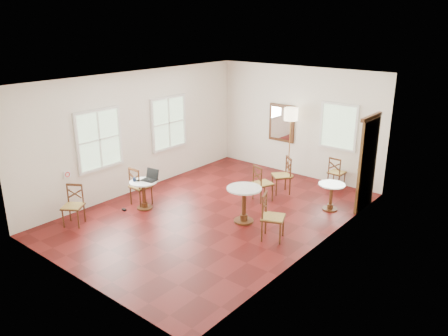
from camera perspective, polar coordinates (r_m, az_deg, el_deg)
name	(u,v)px	position (r m, az deg, el deg)	size (l,w,h in m)	color
ground	(216,213)	(10.07, -1.09, -5.82)	(7.00, 7.00, 0.00)	#56100E
room_shell	(221,129)	(9.68, -0.38, 5.03)	(5.02, 7.02, 3.01)	white
cafe_table_near	(144,192)	(10.31, -10.29, -3.03)	(0.63, 0.63, 0.67)	#4E2B13
cafe_table_mid	(244,201)	(9.47, 2.59, -4.25)	(0.75, 0.75, 0.79)	#4E2B13
cafe_table_back	(331,194)	(10.38, 13.64, -3.25)	(0.60, 0.60, 0.63)	#4E2B13
chair_near_a	(140,186)	(10.53, -10.79, -2.31)	(0.44, 0.44, 0.93)	#4E2B13
chair_near_b	(73,205)	(9.90, -18.85, -4.59)	(0.56, 0.56, 0.87)	#4E2B13
chair_mid_a	(262,183)	(10.62, 4.94, -1.96)	(0.53, 0.53, 0.89)	#4E2B13
chair_mid_b	(272,217)	(8.81, 6.18, -6.27)	(0.58, 0.58, 0.96)	#4E2B13
chair_back_a	(336,172)	(11.78, 14.28, -0.54)	(0.40, 0.40, 0.83)	#4E2B13
chair_back_b	(282,175)	(11.15, 7.53, -0.94)	(0.60, 0.60, 0.93)	#4E2B13
floor_lamp	(291,119)	(12.02, 8.60, 6.27)	(0.38, 0.38, 1.93)	#BF8C3F
laptop	(151,177)	(10.28, -9.44, -1.18)	(0.38, 0.33, 0.24)	black
mouse	(138,181)	(10.25, -11.02, -1.59)	(0.09, 0.06, 0.03)	black
navy_mug	(134,179)	(10.25, -11.47, -1.46)	(0.11, 0.07, 0.09)	black
water_glass	(149,180)	(10.18, -9.65, -1.50)	(0.05, 0.05, 0.09)	white
power_adapter	(124,210)	(10.44, -12.78, -5.26)	(0.10, 0.06, 0.04)	black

